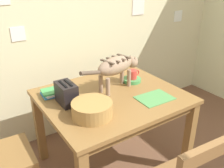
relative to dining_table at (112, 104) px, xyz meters
name	(u,v)px	position (x,y,z in m)	size (l,w,h in m)	color
wall_rear	(73,18)	(0.06, 0.81, 0.60)	(4.60, 0.11, 2.50)	beige
dining_table	(112,104)	(0.00, 0.00, 0.00)	(1.15, 0.98, 0.74)	olive
cat	(117,66)	(0.10, 0.08, 0.30)	(0.65, 0.23, 0.30)	#977A5E
saucer_bowl	(132,80)	(0.31, 0.12, 0.10)	(0.17, 0.17, 0.03)	#459A50
coffee_mug	(132,74)	(0.31, 0.12, 0.16)	(0.13, 0.09, 0.08)	red
magazine	(155,98)	(0.26, -0.25, 0.09)	(0.29, 0.21, 0.01)	#4F954E
book_stack	(54,92)	(-0.41, 0.27, 0.11)	(0.20, 0.16, 0.05)	#3790D0
wicker_basket	(92,109)	(-0.30, -0.20, 0.15)	(0.30, 0.30, 0.11)	#A87E40
toaster	(66,94)	(-0.38, 0.08, 0.18)	(0.12, 0.20, 0.18)	black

